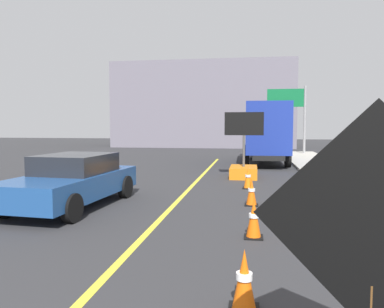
# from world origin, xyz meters

# --- Properties ---
(lane_center_stripe) EXTENTS (0.14, 36.00, 0.01)m
(lane_center_stripe) POSITION_xyz_m (0.00, 6.00, 0.00)
(lane_center_stripe) COLOR yellow
(lane_center_stripe) RESTS_ON ground
(roadwork_sign) EXTENTS (1.63, 0.21, 2.33)m
(roadwork_sign) POSITION_xyz_m (2.86, 2.83, 1.47)
(roadwork_sign) COLOR #593819
(roadwork_sign) RESTS_ON ground
(arrow_board_trailer) EXTENTS (1.60, 1.80, 2.70)m
(arrow_board_trailer) POSITION_xyz_m (1.78, 15.66, 0.48)
(arrow_board_trailer) COLOR orange
(arrow_board_trailer) RESTS_ON ground
(box_truck) EXTENTS (2.47, 7.58, 3.34)m
(box_truck) POSITION_xyz_m (2.89, 21.78, 1.81)
(box_truck) COLOR black
(box_truck) RESTS_ON ground
(pickup_car) EXTENTS (2.27, 4.58, 1.38)m
(pickup_car) POSITION_xyz_m (-2.63, 9.35, 0.70)
(pickup_car) COLOR navy
(pickup_car) RESTS_ON ground
(highway_guide_sign) EXTENTS (2.79, 0.18, 5.00)m
(highway_guide_sign) POSITION_xyz_m (5.15, 28.08, 3.42)
(highway_guide_sign) COLOR gray
(highway_guide_sign) RESTS_ON ground
(far_building_block) EXTENTS (17.79, 6.22, 8.35)m
(far_building_block) POSITION_xyz_m (-2.64, 38.12, 4.17)
(far_building_block) COLOR slate
(far_building_block) RESTS_ON ground
(traffic_cone_near_sign) EXTENTS (0.36, 0.36, 0.74)m
(traffic_cone_near_sign) POSITION_xyz_m (1.97, 4.39, 0.36)
(traffic_cone_near_sign) COLOR black
(traffic_cone_near_sign) RESTS_ON ground
(traffic_cone_mid_lane) EXTENTS (0.36, 0.36, 0.77)m
(traffic_cone_mid_lane) POSITION_xyz_m (2.11, 7.27, 0.38)
(traffic_cone_mid_lane) COLOR black
(traffic_cone_mid_lane) RESTS_ON ground
(traffic_cone_far_lane) EXTENTS (0.36, 0.36, 0.75)m
(traffic_cone_far_lane) POSITION_xyz_m (2.08, 10.20, 0.37)
(traffic_cone_far_lane) COLOR black
(traffic_cone_far_lane) RESTS_ON ground
(traffic_cone_curbside) EXTENTS (0.36, 0.36, 0.77)m
(traffic_cone_curbside) POSITION_xyz_m (1.97, 12.89, 0.38)
(traffic_cone_curbside) COLOR black
(traffic_cone_curbside) RESTS_ON ground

